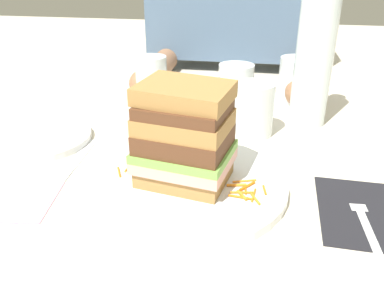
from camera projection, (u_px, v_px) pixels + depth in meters
The scene contains 28 objects.
ground_plane at pixel (184, 189), 0.55m from camera, with size 3.00×3.00×0.00m, color beige.
main_plate at pixel (188, 183), 0.55m from camera, with size 0.28×0.28×0.01m, color white.
sandwich at pixel (188, 136), 0.52m from camera, with size 0.14×0.12×0.14m.
carrot_shred_0 at pixel (128, 167), 0.57m from camera, with size 0.00×0.00×0.03m, color orange.
carrot_shred_1 at pixel (119, 172), 0.56m from camera, with size 0.00×0.00×0.03m, color orange.
carrot_shred_2 at pixel (130, 161), 0.59m from camera, with size 0.00×0.00×0.02m, color orange.
carrot_shred_3 at pixel (136, 166), 0.58m from camera, with size 0.00×0.00×0.02m, color orange.
carrot_shred_4 at pixel (136, 168), 0.57m from camera, with size 0.00×0.00×0.02m, color orange.
carrot_shred_5 at pixel (265, 190), 0.52m from camera, with size 0.00×0.00×0.02m, color orange.
carrot_shred_6 at pixel (242, 195), 0.51m from camera, with size 0.00×0.00×0.02m, color orange.
carrot_shred_7 at pixel (254, 195), 0.51m from camera, with size 0.00×0.00×0.03m, color orange.
carrot_shred_8 at pixel (246, 190), 0.52m from camera, with size 0.00×0.00×0.02m, color orange.
carrot_shred_9 at pixel (247, 187), 0.52m from camera, with size 0.00×0.00×0.03m, color orange.
carrot_shred_10 at pixel (255, 199), 0.50m from camera, with size 0.00×0.00×0.02m, color orange.
carrot_shred_11 at pixel (245, 181), 0.54m from camera, with size 0.00×0.00×0.03m, color orange.
carrot_shred_12 at pixel (242, 192), 0.51m from camera, with size 0.00×0.00×0.03m, color orange.
carrot_shred_13 at pixel (241, 197), 0.50m from camera, with size 0.00×0.00×0.03m, color orange.
carrot_shred_14 at pixel (237, 185), 0.53m from camera, with size 0.00×0.00×0.03m, color orange.
napkin_dark at pixel (360, 211), 0.50m from camera, with size 0.10×0.15×0.00m, color black.
fork at pixel (365, 220), 0.48m from camera, with size 0.02×0.17×0.00m.
knife at pixel (69, 169), 0.60m from camera, with size 0.03×0.20×0.00m.
juice_glass at pixel (253, 111), 0.70m from camera, with size 0.07×0.07×0.09m.
water_bottle at pixel (315, 50), 0.70m from camera, with size 0.07×0.07×0.30m.
empty_tumbler_0 at pixel (236, 85), 0.83m from camera, with size 0.07×0.07×0.09m, color silver.
empty_tumbler_1 at pixel (296, 80), 0.86m from camera, with size 0.08×0.08×0.10m, color silver.
empty_tumbler_2 at pixel (152, 80), 0.85m from camera, with size 0.07×0.07×0.10m, color silver.
side_plate at pixel (37, 138), 0.69m from camera, with size 0.18×0.18×0.01m, color white.
napkin_pink at pixel (26, 201), 0.52m from camera, with size 0.07×0.10×0.00m, color pink.
Camera 1 is at (0.09, -0.46, 0.29)m, focal length 37.18 mm.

